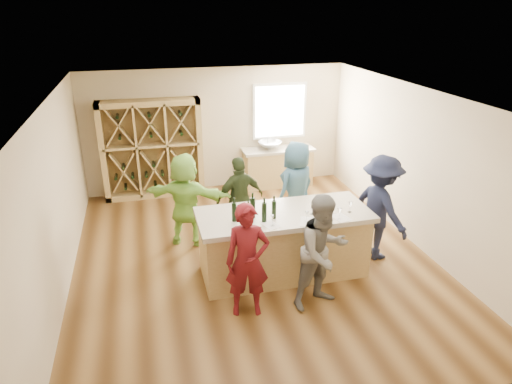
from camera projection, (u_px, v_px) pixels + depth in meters
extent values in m
cube|color=brown|center=(253.00, 260.00, 7.97)|extent=(6.00, 7.00, 0.10)
cube|color=white|center=(253.00, 93.00, 6.85)|extent=(6.00, 7.00, 0.10)
cube|color=#C3B08D|center=(216.00, 129.00, 10.58)|extent=(6.00, 0.10, 2.80)
cube|color=#C3B08D|center=(345.00, 319.00, 4.23)|extent=(6.00, 0.10, 2.80)
cube|color=#C3B08D|center=(52.00, 202.00, 6.71)|extent=(0.10, 7.00, 2.80)
cube|color=#C3B08D|center=(419.00, 168.00, 8.10)|extent=(0.10, 7.00, 2.80)
cube|color=white|center=(279.00, 111.00, 10.72)|extent=(1.30, 0.06, 1.30)
cube|color=white|center=(280.00, 111.00, 10.69)|extent=(1.18, 0.01, 1.18)
cube|color=tan|center=(152.00, 149.00, 10.11)|extent=(2.20, 0.45, 2.20)
cube|color=tan|center=(278.00, 168.00, 10.96)|extent=(1.60, 0.58, 0.86)
cube|color=#B6AB95|center=(278.00, 150.00, 10.78)|extent=(1.70, 0.62, 0.06)
imported|color=silver|center=(270.00, 145.00, 10.69)|extent=(0.54, 0.54, 0.19)
cylinder|color=silver|center=(268.00, 141.00, 10.83)|extent=(0.02, 0.02, 0.30)
cube|color=tan|center=(283.00, 245.00, 7.34)|extent=(2.60, 1.00, 1.00)
cube|color=#B6AB95|center=(284.00, 215.00, 7.14)|extent=(2.72, 1.12, 0.08)
cylinder|color=black|center=(234.00, 212.00, 6.79)|extent=(0.09, 0.09, 0.30)
cylinder|color=black|center=(248.00, 216.00, 6.65)|extent=(0.08, 0.08, 0.31)
cylinder|color=black|center=(253.00, 208.00, 6.89)|extent=(0.09, 0.09, 0.32)
cylinder|color=black|center=(264.00, 212.00, 6.77)|extent=(0.08, 0.08, 0.30)
cylinder|color=black|center=(274.00, 210.00, 6.88)|extent=(0.08, 0.08, 0.28)
cone|color=white|center=(272.00, 221.00, 6.66)|extent=(0.07, 0.07, 0.16)
cone|color=white|center=(307.00, 217.00, 6.78)|extent=(0.08, 0.08, 0.16)
cone|color=white|center=(339.00, 214.00, 6.86)|extent=(0.09, 0.09, 0.19)
cone|color=white|center=(312.00, 209.00, 7.03)|extent=(0.08, 0.08, 0.18)
cone|color=white|center=(350.00, 207.00, 7.10)|extent=(0.07, 0.07, 0.17)
cube|color=white|center=(271.00, 225.00, 6.72)|extent=(0.28, 0.32, 0.00)
cube|color=white|center=(308.00, 221.00, 6.82)|extent=(0.34, 0.39, 0.00)
cube|color=white|center=(341.00, 218.00, 6.95)|extent=(0.27, 0.33, 0.00)
imported|color=#590F14|center=(247.00, 261.00, 6.25)|extent=(0.67, 0.54, 1.67)
imported|color=slate|center=(323.00, 252.00, 6.42)|extent=(0.94, 0.69, 1.73)
imported|color=#191E38|center=(380.00, 208.00, 7.67)|extent=(0.82, 1.28, 1.83)
imported|color=#263319|center=(240.00, 198.00, 8.35)|extent=(1.01, 0.68, 1.58)
imported|color=#335972|center=(296.00, 188.00, 8.58)|extent=(1.03, 0.92, 1.78)
imported|color=#8CC64C|center=(186.00, 199.00, 8.14)|extent=(1.69, 1.16, 1.72)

